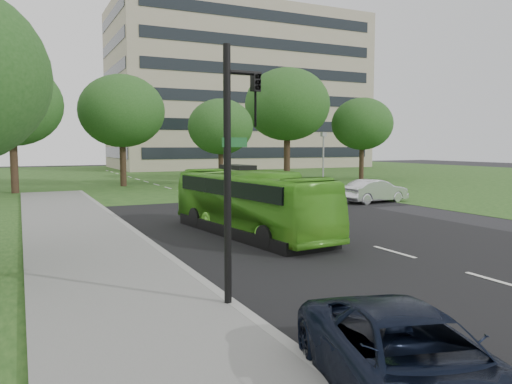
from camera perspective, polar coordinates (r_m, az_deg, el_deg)
ground at (r=18.91m, az=11.51°, el=-5.61°), size 160.00×160.00×0.00m
street_surfaces at (r=39.25m, az=-9.30°, el=0.11°), size 120.00×120.00×0.15m
office_building at (r=84.10m, az=-2.08°, el=11.44°), size 40.10×20.10×25.00m
tree_park_a at (r=41.30m, az=-26.17°, el=9.01°), size 7.31×7.31×9.71m
tree_park_b at (r=45.08m, az=-15.10°, el=8.91°), size 7.36×7.36×9.66m
tree_park_c at (r=44.58m, az=-4.07°, el=7.44°), size 5.78×5.78×7.67m
tree_park_d at (r=50.68m, az=3.59°, el=9.94°), size 8.53×8.53×11.28m
tree_park_e at (r=53.87m, az=12.05°, el=7.61°), size 6.41×6.41×8.54m
bus at (r=19.85m, az=-0.75°, el=-1.22°), size 3.27×9.45×2.58m
sedan at (r=32.01m, az=13.43°, el=0.12°), size 4.54×1.96×1.45m
suv at (r=7.43m, az=17.38°, el=-18.00°), size 3.27×5.03×1.29m
traffic_light at (r=10.68m, az=-2.41°, el=4.10°), size 0.91×0.26×5.66m
camera_pole at (r=38.83m, az=7.70°, el=4.38°), size 0.40×0.36×4.56m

